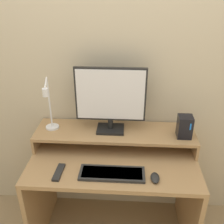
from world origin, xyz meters
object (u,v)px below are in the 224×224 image
(router_dock, at_px, (185,127))
(remote_control, at_px, (59,172))
(keyboard, at_px, (111,173))
(monitor, at_px, (110,98))
(mouse, at_px, (155,178))
(desk_lamp, at_px, (50,109))

(router_dock, height_order, remote_control, router_dock)
(remote_control, bearing_deg, keyboard, 1.36)
(monitor, relative_size, remote_control, 3.02)
(mouse, bearing_deg, monitor, 129.41)
(keyboard, xyz_separation_m, remote_control, (-0.33, -0.01, -0.00))
(monitor, distance_m, remote_control, 0.59)
(desk_lamp, relative_size, remote_control, 2.46)
(monitor, height_order, desk_lamp, monitor)
(monitor, xyz_separation_m, desk_lamp, (-0.41, -0.06, -0.07))
(monitor, xyz_separation_m, mouse, (0.30, -0.36, -0.36))
(monitor, bearing_deg, remote_control, -131.70)
(remote_control, bearing_deg, desk_lamp, 110.41)
(router_dock, bearing_deg, monitor, 173.99)
(monitor, distance_m, keyboard, 0.50)
(router_dock, distance_m, mouse, 0.42)
(mouse, xyz_separation_m, remote_control, (-0.60, 0.02, -0.01))
(keyboard, bearing_deg, desk_lamp, 147.62)
(mouse, relative_size, remote_control, 0.60)
(monitor, relative_size, desk_lamp, 1.23)
(router_dock, relative_size, keyboard, 0.38)
(router_dock, distance_m, keyboard, 0.59)
(monitor, bearing_deg, keyboard, -85.32)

